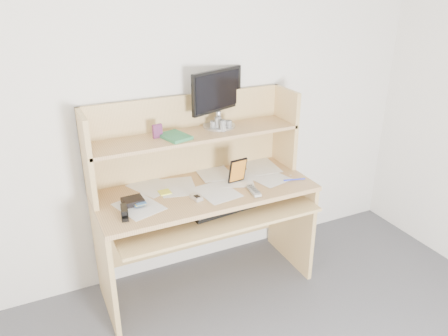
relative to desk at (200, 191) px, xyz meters
name	(u,v)px	position (x,y,z in m)	size (l,w,h in m)	color
back_wall	(185,101)	(0.00, 0.24, 0.56)	(3.60, 0.04, 2.50)	silver
desk	(200,191)	(0.00, 0.00, 0.00)	(1.40, 0.70, 1.30)	tan
paper_clutter	(205,188)	(0.00, -0.08, 0.06)	(1.32, 0.54, 0.01)	white
keyboard	(222,208)	(0.05, -0.22, -0.03)	(0.44, 0.19, 0.03)	black
tv_remote	(254,190)	(0.26, -0.26, 0.07)	(0.05, 0.16, 0.02)	#A2A39E
flip_phone	(196,197)	(-0.11, -0.19, 0.07)	(0.05, 0.09, 0.02)	silver
stapler	(124,212)	(-0.55, -0.21, 0.08)	(0.04, 0.15, 0.05)	black
wallet	(133,201)	(-0.47, -0.09, 0.08)	(0.12, 0.10, 0.03)	black
sticky_note_pad	(165,192)	(-0.25, -0.03, 0.06)	(0.07, 0.07, 0.01)	yellow
digital_camera	(237,175)	(0.25, -0.05, 0.09)	(0.09, 0.03, 0.05)	#AFAFB1
game_case	(237,171)	(0.23, -0.10, 0.15)	(0.12, 0.01, 0.17)	black
blue_pen	(294,180)	(0.59, -0.23, 0.07)	(0.01, 0.01, 0.15)	#1C29D4
card_box	(157,131)	(-0.24, 0.09, 0.43)	(0.06, 0.02, 0.09)	maroon
shelf_book	(175,136)	(-0.15, 0.04, 0.40)	(0.14, 0.19, 0.02)	#388E61
chip_stack_a	(213,125)	(0.14, 0.10, 0.41)	(0.04, 0.04, 0.05)	black
chip_stack_b	(223,126)	(0.18, 0.03, 0.42)	(0.04, 0.04, 0.07)	white
chip_stack_c	(229,125)	(0.24, 0.06, 0.41)	(0.04, 0.04, 0.06)	black
chip_stack_d	(218,123)	(0.17, 0.08, 0.43)	(0.05, 0.05, 0.08)	white
monitor	(218,97)	(0.20, 0.15, 0.59)	(0.42, 0.23, 0.38)	#B6B6BB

